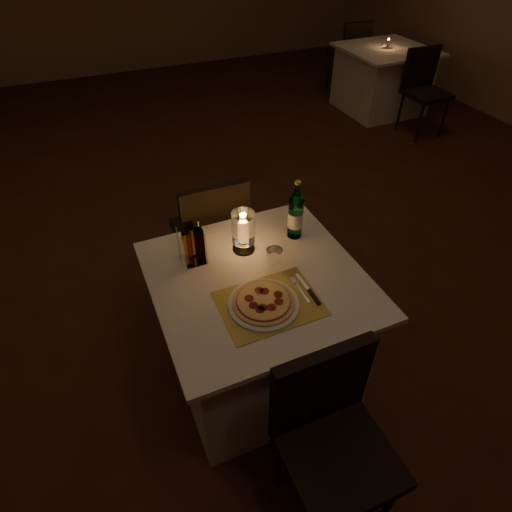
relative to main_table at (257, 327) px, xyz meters
name	(u,v)px	position (x,y,z in m)	size (l,w,h in m)	color
floor	(236,272)	(0.20, 0.85, -0.38)	(8.00, 10.00, 0.02)	#452216
main_table	(257,327)	(0.00, 0.00, 0.00)	(1.00, 1.00, 0.74)	white
chair_near	(330,427)	(0.00, -0.71, 0.18)	(0.42, 0.42, 0.90)	black
chair_far	(212,228)	(0.00, 0.71, 0.18)	(0.42, 0.42, 0.90)	black
placemat	(270,304)	(-0.02, -0.18, 0.37)	(0.45, 0.34, 0.00)	gold
plate	(263,304)	(-0.05, -0.18, 0.38)	(0.32, 0.32, 0.01)	white
pizza	(264,302)	(-0.05, -0.18, 0.39)	(0.28, 0.28, 0.02)	#D8B77F
fork	(299,288)	(0.14, -0.15, 0.37)	(0.02, 0.18, 0.00)	silver
knife	(312,294)	(0.18, -0.21, 0.37)	(0.02, 0.22, 0.01)	black
tumbler	(274,256)	(0.12, 0.07, 0.41)	(0.08, 0.08, 0.08)	white
water_bottle	(296,215)	(0.31, 0.23, 0.50)	(0.08, 0.08, 0.33)	#61B580
hurricane_candle	(243,229)	(0.02, 0.22, 0.50)	(0.12, 0.12, 0.23)	white
cruet_caddy	(193,246)	(-0.24, 0.23, 0.46)	(0.12, 0.12, 0.21)	white
neighbor_table_right	(381,80)	(2.99, 3.02, 0.00)	(1.00, 1.00, 0.74)	white
neighbor_chair_ra	(424,83)	(2.99, 2.30, 0.18)	(0.42, 0.42, 0.90)	black
neighbor_chair_rb	(352,50)	(2.99, 3.73, 0.18)	(0.42, 0.42, 0.90)	black
neighbor_candle_right	(388,44)	(2.99, 3.02, 0.41)	(0.03, 0.03, 0.11)	white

